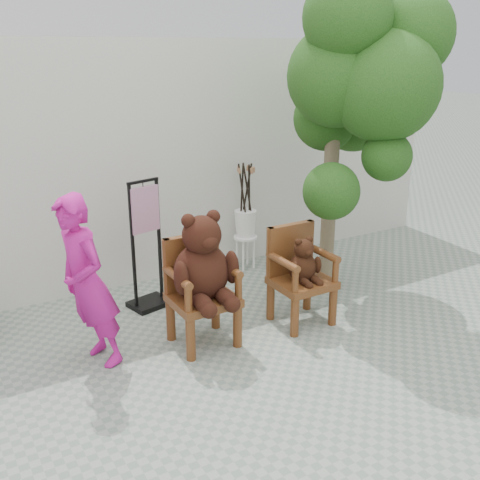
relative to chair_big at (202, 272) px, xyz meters
The scene contains 8 objects.
ground_plane 1.15m from the chair_big, 68.98° to the right, with size 60.00×60.00×0.00m, color gray.
back_wall 2.45m from the chair_big, 82.64° to the left, with size 9.00×1.00×3.00m, color beige.
chair_big is the anchor object (origin of this frame).
chair_small 1.16m from the chair_big, ahead, with size 0.61×0.56×1.07m.
person 1.11m from the chair_big, behind, with size 0.62×0.41×1.70m, color #BD1784.
display_stand 1.12m from the chair_big, 97.98° to the left, with size 0.52×0.44×1.51m.
stool_bucket 2.14m from the chair_big, 47.33° to the left, with size 0.32×0.32×1.45m.
tree 2.76m from the chair_big, ahead, with size 1.84×1.94×3.64m.
Camera 1 is at (-2.59, -3.84, 2.89)m, focal length 42.00 mm.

